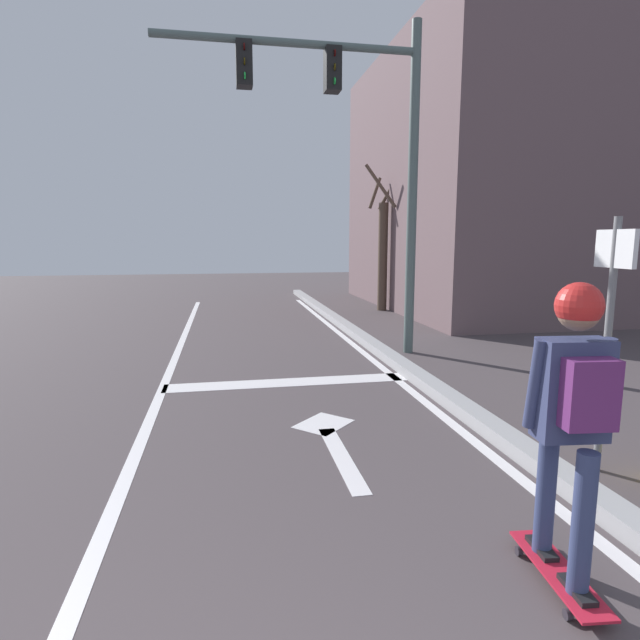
{
  "coord_description": "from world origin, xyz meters",
  "views": [
    {
      "loc": [
        0.34,
        -0.17,
        1.91
      ],
      "look_at": [
        1.36,
        5.27,
        1.04
      ],
      "focal_mm": 28.48,
      "sensor_mm": 36.0,
      "label": 1
    }
  ],
  "objects_px": {
    "street_sign_post": "(610,308)",
    "roadside_tree": "(383,248)",
    "traffic_signal_mast": "(351,126)",
    "skater": "(574,396)",
    "skateboard": "(558,572)"
  },
  "relations": [
    {
      "from": "street_sign_post",
      "to": "roadside_tree",
      "type": "xyz_separation_m",
      "value": [
        1.23,
        9.85,
        0.32
      ]
    },
    {
      "from": "traffic_signal_mast",
      "to": "roadside_tree",
      "type": "height_order",
      "value": "traffic_signal_mast"
    },
    {
      "from": "street_sign_post",
      "to": "roadside_tree",
      "type": "relative_size",
      "value": 0.54
    },
    {
      "from": "traffic_signal_mast",
      "to": "skater",
      "type": "bearing_deg",
      "value": -92.42
    },
    {
      "from": "skateboard",
      "to": "roadside_tree",
      "type": "distance_m",
      "value": 11.46
    },
    {
      "from": "skateboard",
      "to": "street_sign_post",
      "type": "height_order",
      "value": "street_sign_post"
    },
    {
      "from": "skater",
      "to": "roadside_tree",
      "type": "height_order",
      "value": "roadside_tree"
    },
    {
      "from": "skater",
      "to": "street_sign_post",
      "type": "height_order",
      "value": "street_sign_post"
    },
    {
      "from": "traffic_signal_mast",
      "to": "street_sign_post",
      "type": "relative_size",
      "value": 2.55
    },
    {
      "from": "traffic_signal_mast",
      "to": "skateboard",
      "type": "bearing_deg",
      "value": -92.41
    },
    {
      "from": "skater",
      "to": "street_sign_post",
      "type": "xyz_separation_m",
      "value": [
        1.24,
        1.24,
        0.28
      ]
    },
    {
      "from": "skater",
      "to": "roadside_tree",
      "type": "bearing_deg",
      "value": 77.44
    },
    {
      "from": "skater",
      "to": "traffic_signal_mast",
      "type": "xyz_separation_m",
      "value": [
        0.25,
        5.86,
        2.59
      ]
    },
    {
      "from": "skateboard",
      "to": "skater",
      "type": "bearing_deg",
      "value": -96.2
    },
    {
      "from": "traffic_signal_mast",
      "to": "roadside_tree",
      "type": "relative_size",
      "value": 1.37
    }
  ]
}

